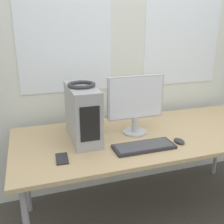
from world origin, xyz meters
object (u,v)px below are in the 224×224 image
cell_phone (62,159)px  monitor_main (136,103)px  mouse (179,141)px  keyboard (144,147)px  headphones (81,85)px  pc_tower (83,113)px

cell_phone → monitor_main: bearing=25.9°
monitor_main → cell_phone: bearing=-157.7°
mouse → keyboard: bearing=-179.8°
keyboard → headphones: bearing=141.4°
pc_tower → headphones: bearing=90.0°
headphones → cell_phone: 0.52m
pc_tower → headphones: size_ratio=2.33×
monitor_main → mouse: size_ratio=4.48×
keyboard → pc_tower: bearing=141.5°
headphones → keyboard: size_ratio=0.46×
keyboard → mouse: (0.28, 0.00, 0.00)m
monitor_main → keyboard: (-0.04, -0.26, -0.23)m
keyboard → mouse: mouse is taller
keyboard → cell_phone: keyboard is taller
keyboard → cell_phone: size_ratio=2.85×
monitor_main → cell_phone: size_ratio=3.04×
headphones → pc_tower: bearing=-90.0°
pc_tower → monitor_main: bearing=-3.4°
monitor_main → keyboard: 0.35m
cell_phone → keyboard: bearing=1.9°
monitor_main → keyboard: size_ratio=1.06×
headphones → mouse: headphones is taller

